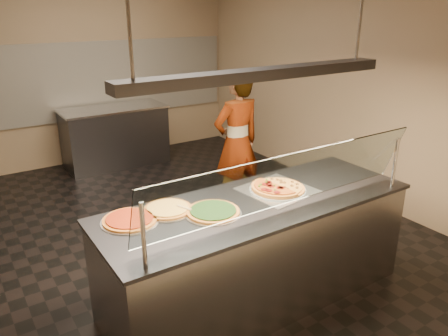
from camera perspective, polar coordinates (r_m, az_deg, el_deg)
ground at (r=5.07m, az=-6.38°, el=-8.32°), size 5.00×6.00×0.02m
wall_back at (r=7.33m, az=-17.92°, el=12.32°), size 5.00×0.02×3.00m
wall_right at (r=6.06m, az=15.05°, el=11.06°), size 0.02×6.00×3.00m
tile_band at (r=7.33m, az=-17.69°, el=10.76°), size 4.90×0.02×1.20m
serving_counter at (r=3.79m, az=4.33°, el=-10.67°), size 2.66×0.94×0.93m
sneeze_guard at (r=3.21m, az=8.40°, el=-1.61°), size 2.42×0.18×0.54m
perforated_tray at (r=3.78m, az=6.98°, el=-2.78°), size 0.61×0.61×0.01m
half_pizza_pepperoni at (r=3.71m, az=5.70°, el=-2.76°), size 0.28×0.48×0.05m
half_pizza_sausage at (r=3.84m, az=8.27°, el=-2.13°), size 0.28×0.48×0.04m
pizza_spinach at (r=3.35m, az=-1.49°, el=-5.66°), size 0.44×0.44×0.03m
pizza_cheese at (r=3.42m, az=-7.39°, el=-5.29°), size 0.40×0.40×0.03m
pizza_tomato at (r=3.30m, az=-12.23°, el=-6.60°), size 0.43×0.43×0.03m
pizza_spatula at (r=3.38m, az=-4.24°, el=-5.17°), size 0.24×0.21×0.02m
prep_table at (r=7.18m, az=-14.02°, el=4.08°), size 1.60×0.74×0.93m
worker at (r=5.21m, az=1.70°, el=3.25°), size 0.66×0.45×1.75m
heat_lamp_housing at (r=3.28m, az=5.03°, el=12.14°), size 2.30×0.18×0.08m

